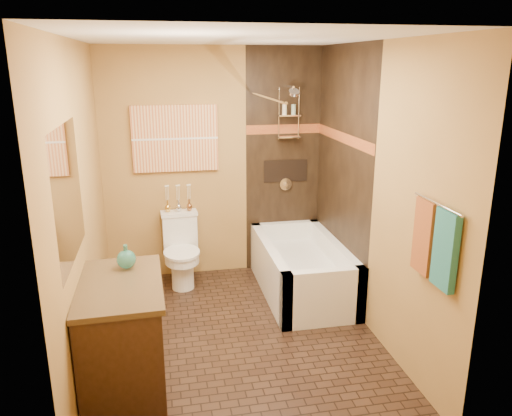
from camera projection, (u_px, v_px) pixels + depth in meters
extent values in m
plane|color=black|center=(238.00, 337.00, 4.39)|extent=(3.00, 3.00, 0.00)
cube|color=#AC8142|center=(81.00, 209.00, 3.82)|extent=(0.02, 3.00, 2.50)
cube|color=#AC8142|center=(374.00, 193.00, 4.27)|extent=(0.02, 3.00, 2.50)
cube|color=#AC8142|center=(214.00, 165.00, 5.45)|extent=(2.40, 0.02, 2.50)
cube|color=#AC8142|center=(281.00, 275.00, 2.63)|extent=(2.40, 0.02, 2.50)
plane|color=silver|center=(234.00, 38.00, 3.69)|extent=(3.00, 3.00, 0.00)
cube|color=black|center=(283.00, 162.00, 5.59)|extent=(0.85, 0.01, 2.50)
cube|color=black|center=(342.00, 175.00, 4.97)|extent=(0.01, 1.50, 2.50)
cube|color=maroon|center=(284.00, 129.00, 5.47)|extent=(0.85, 0.01, 0.10)
cube|color=maroon|center=(343.00, 138.00, 4.86)|extent=(0.01, 1.50, 0.10)
cube|color=black|center=(286.00, 171.00, 5.61)|extent=(0.50, 0.01, 0.25)
cylinder|color=silver|center=(290.00, 87.00, 5.23)|extent=(0.02, 0.26, 0.02)
cylinder|color=silver|center=(294.00, 92.00, 5.10)|extent=(0.11, 0.11, 0.09)
cylinder|color=silver|center=(286.00, 184.00, 5.64)|extent=(0.14, 0.02, 0.14)
cylinder|color=silver|center=(265.00, 97.00, 4.61)|extent=(0.03, 1.55, 0.03)
cylinder|color=silver|center=(437.00, 204.00, 3.21)|extent=(0.02, 0.55, 0.02)
cube|color=#216F67|center=(445.00, 250.00, 3.17)|extent=(0.05, 0.22, 0.52)
cube|color=brown|center=(424.00, 237.00, 3.41)|extent=(0.05, 0.22, 0.52)
cube|color=#CA5C2F|center=(175.00, 139.00, 5.27)|extent=(0.90, 0.04, 0.70)
cube|color=white|center=(68.00, 194.00, 3.25)|extent=(0.01, 1.00, 0.90)
cube|color=white|center=(324.00, 298.00, 4.51)|extent=(0.80, 0.10, 0.55)
cube|color=white|center=(285.00, 245.00, 5.83)|extent=(0.80, 0.10, 0.55)
cube|color=white|center=(269.00, 271.00, 5.11)|extent=(0.10, 1.50, 0.55)
cube|color=white|center=(334.00, 265.00, 5.24)|extent=(0.10, 1.50, 0.55)
cube|color=white|center=(302.00, 277.00, 5.20)|extent=(0.64, 1.34, 0.35)
cube|color=white|center=(180.00, 231.00, 5.47)|extent=(0.38, 0.19, 0.37)
cube|color=white|center=(179.00, 213.00, 5.41)|extent=(0.40, 0.21, 0.04)
cylinder|color=white|center=(183.00, 272.00, 5.30)|extent=(0.23, 0.23, 0.37)
cylinder|color=white|center=(182.00, 257.00, 5.25)|extent=(0.36, 0.36, 0.10)
cylinder|color=white|center=(182.00, 253.00, 5.24)|extent=(0.38, 0.38, 0.03)
cube|color=black|center=(123.00, 339.00, 3.61)|extent=(0.58, 0.92, 0.81)
cube|color=black|center=(120.00, 285.00, 3.49)|extent=(0.61, 0.98, 0.04)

